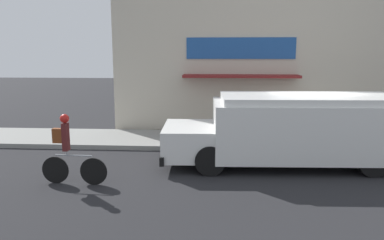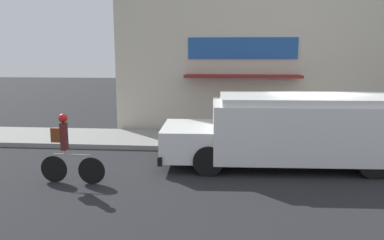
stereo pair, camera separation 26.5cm
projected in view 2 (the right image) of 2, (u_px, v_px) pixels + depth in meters
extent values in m
plane|color=#232326|center=(308.00, 154.00, 12.10)|extent=(70.00, 70.00, 0.00)
cube|color=gray|center=(301.00, 142.00, 13.39)|extent=(28.00, 2.66, 0.16)
cube|color=beige|center=(296.00, 64.00, 14.44)|extent=(14.26, 0.18, 5.58)
cube|color=#1E4C93|center=(243.00, 48.00, 14.40)|extent=(4.21, 0.05, 0.82)
cube|color=maroon|center=(242.00, 76.00, 14.20)|extent=(4.42, 0.85, 0.10)
cube|color=white|center=(309.00, 129.00, 10.72)|extent=(5.59, 2.61, 1.57)
cube|color=white|center=(188.00, 140.00, 10.95)|extent=(1.54, 2.26, 0.86)
cube|color=white|center=(311.00, 99.00, 10.56)|extent=(5.14, 2.40, 0.19)
cube|color=black|center=(165.00, 151.00, 11.04)|extent=(0.21, 2.35, 0.24)
cube|color=red|center=(251.00, 118.00, 12.20)|extent=(0.04, 0.44, 0.44)
cylinder|color=black|center=(208.00, 142.00, 11.99)|extent=(0.82, 0.29, 0.81)
cylinder|color=black|center=(208.00, 161.00, 9.96)|extent=(0.82, 0.29, 0.81)
cylinder|color=black|center=(345.00, 144.00, 11.79)|extent=(0.82, 0.29, 0.81)
cylinder|color=black|center=(373.00, 163.00, 9.75)|extent=(0.82, 0.29, 0.81)
cylinder|color=black|center=(92.00, 171.00, 9.30)|extent=(0.69, 0.08, 0.69)
cylinder|color=black|center=(54.00, 169.00, 9.44)|extent=(0.69, 0.08, 0.69)
cylinder|color=#999EA3|center=(72.00, 155.00, 9.30)|extent=(0.95, 0.09, 0.04)
cylinder|color=#999EA3|center=(65.00, 152.00, 9.32)|extent=(0.04, 0.04, 0.12)
cube|color=#561E1E|center=(64.00, 136.00, 9.24)|extent=(0.13, 0.21, 0.69)
sphere|color=red|center=(63.00, 118.00, 9.16)|extent=(0.22, 0.22, 0.22)
cube|color=brown|center=(57.00, 135.00, 9.26)|extent=(0.27, 0.15, 0.36)
cylinder|color=#38383D|center=(270.00, 125.00, 13.76)|extent=(0.59, 0.59, 0.89)
cylinder|color=black|center=(270.00, 113.00, 13.68)|extent=(0.60, 0.60, 0.04)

